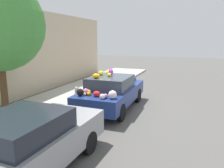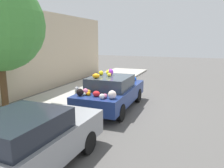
{
  "view_description": "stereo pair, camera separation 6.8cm",
  "coord_description": "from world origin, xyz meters",
  "views": [
    {
      "loc": [
        -8.53,
        -3.25,
        2.94
      ],
      "look_at": [
        0.0,
        -0.0,
        1.08
      ],
      "focal_mm": 35.0,
      "sensor_mm": 36.0,
      "label": 1
    },
    {
      "loc": [
        -8.51,
        -3.32,
        2.94
      ],
      "look_at": [
        0.0,
        -0.0,
        1.08
      ],
      "focal_mm": 35.0,
      "sensor_mm": 36.0,
      "label": 2
    }
  ],
  "objects": [
    {
      "name": "parked_car_plain",
      "position": [
        -5.1,
        0.04,
        0.73
      ],
      "size": [
        4.15,
        1.9,
        1.42
      ],
      "rotation": [
        0.0,
        0.0,
        -0.02
      ],
      "color": "gray",
      "rests_on": "ground"
    },
    {
      "name": "art_car",
      "position": [
        -0.02,
        0.0,
        0.76
      ],
      "size": [
        4.3,
        1.89,
        1.71
      ],
      "rotation": [
        0.0,
        0.0,
        0.01
      ],
      "color": "navy",
      "rests_on": "ground"
    },
    {
      "name": "sidewalk_curb",
      "position": [
        0.0,
        2.7,
        0.06
      ],
      "size": [
        24.0,
        3.2,
        0.13
      ],
      "color": "#B2ADA3",
      "rests_on": "ground"
    },
    {
      "name": "ground_plane",
      "position": [
        0.0,
        0.0,
        0.0
      ],
      "size": [
        60.0,
        60.0,
        0.0
      ],
      "primitive_type": "plane",
      "color": "#565451"
    },
    {
      "name": "building_facade",
      "position": [
        -0.15,
        4.91,
        2.25
      ],
      "size": [
        18.0,
        1.2,
        4.51
      ],
      "color": "#C6B293",
      "rests_on": "ground"
    },
    {
      "name": "fire_hydrant",
      "position": [
        0.0,
        1.74,
        0.47
      ],
      "size": [
        0.2,
        0.2,
        0.7
      ],
      "color": "#B2B2B7",
      "rests_on": "sidewalk_curb"
    }
  ]
}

